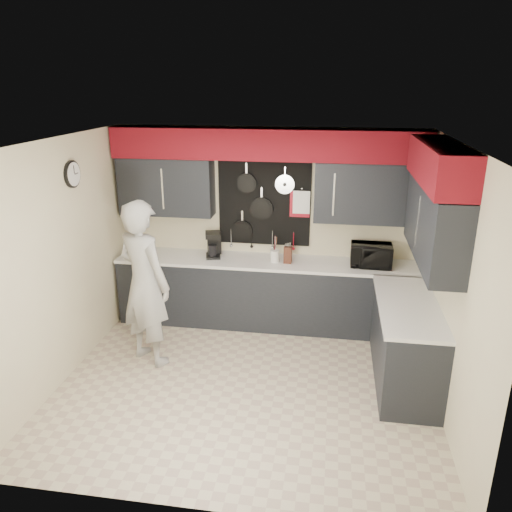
% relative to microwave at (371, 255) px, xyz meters
% --- Properties ---
extents(ground, '(4.00, 4.00, 0.00)m').
position_rel_microwave_xyz_m(ground, '(-1.35, -1.45, -1.06)').
color(ground, '#C2B697').
rests_on(ground, ground).
extents(back_wall_assembly, '(4.00, 0.36, 2.60)m').
position_rel_microwave_xyz_m(back_wall_assembly, '(-1.34, 0.15, 0.95)').
color(back_wall_assembly, beige).
rests_on(back_wall_assembly, ground).
extents(right_wall_assembly, '(0.36, 3.50, 2.60)m').
position_rel_microwave_xyz_m(right_wall_assembly, '(0.50, -1.19, 0.88)').
color(right_wall_assembly, beige).
rests_on(right_wall_assembly, ground).
extents(left_wall_assembly, '(0.05, 3.50, 2.60)m').
position_rel_microwave_xyz_m(left_wall_assembly, '(-3.35, -1.43, 0.27)').
color(left_wall_assembly, beige).
rests_on(left_wall_assembly, ground).
extents(base_cabinets, '(3.95, 2.20, 0.92)m').
position_rel_microwave_xyz_m(base_cabinets, '(-0.86, -0.32, -0.60)').
color(base_cabinets, black).
rests_on(base_cabinets, ground).
extents(microwave, '(0.51, 0.35, 0.28)m').
position_rel_microwave_xyz_m(microwave, '(0.00, 0.00, 0.00)').
color(microwave, black).
rests_on(microwave, base_cabinets).
extents(knife_block, '(0.10, 0.10, 0.22)m').
position_rel_microwave_xyz_m(knife_block, '(-1.05, -0.06, -0.03)').
color(knife_block, '#3A1B12').
rests_on(knife_block, base_cabinets).
extents(utensil_crock, '(0.12, 0.12, 0.15)m').
position_rel_microwave_xyz_m(utensil_crock, '(-1.22, -0.03, -0.06)').
color(utensil_crock, silver).
rests_on(utensil_crock, base_cabinets).
extents(coffee_maker, '(0.24, 0.27, 0.34)m').
position_rel_microwave_xyz_m(coffee_maker, '(-2.05, 0.04, 0.04)').
color(coffee_maker, black).
rests_on(coffee_maker, base_cabinets).
extents(person, '(0.85, 0.74, 1.94)m').
position_rel_microwave_xyz_m(person, '(-2.57, -1.13, -0.09)').
color(person, '#9B9B98').
rests_on(person, ground).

